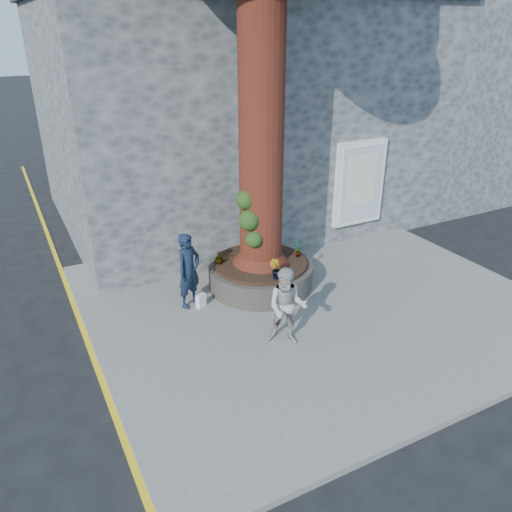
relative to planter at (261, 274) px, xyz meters
name	(u,v)px	position (x,y,z in m)	size (l,w,h in m)	color
ground	(273,346)	(-0.80, -2.00, -0.41)	(120.00, 120.00, 0.00)	black
pavement	(311,300)	(0.70, -1.00, -0.35)	(9.00, 8.00, 0.12)	slate
yellow_line	(95,363)	(-3.85, -1.00, -0.41)	(0.10, 30.00, 0.01)	yellow
stone_shop	(229,109)	(1.70, 5.20, 2.75)	(10.30, 8.30, 6.30)	#484A4D
neighbour_shop	(428,97)	(9.70, 5.20, 2.59)	(6.00, 8.00, 6.00)	#484A4D
planter	(261,274)	(0.00, 0.00, 0.00)	(2.30, 2.30, 0.60)	black
man	(189,271)	(-1.69, -0.07, 0.50)	(0.58, 0.38, 1.59)	#121E32
woman	(287,307)	(-0.61, -2.14, 0.45)	(0.72, 0.56, 1.48)	#ADA9A5
shopping_bag	(201,300)	(-1.53, -0.23, -0.15)	(0.20, 0.12, 0.28)	white
plant_a	(298,249)	(0.85, -0.18, 0.50)	(0.20, 0.14, 0.39)	gray
plant_b	(275,269)	(-0.12, -0.85, 0.51)	(0.23, 0.22, 0.41)	gray
plant_c	(219,257)	(-0.85, 0.31, 0.46)	(0.17, 0.17, 0.31)	gray
plant_d	(275,234)	(0.85, 0.85, 0.47)	(0.29, 0.26, 0.32)	gray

